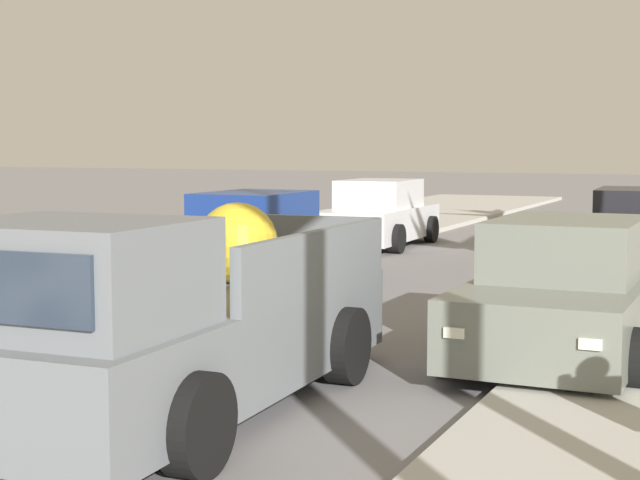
{
  "coord_description": "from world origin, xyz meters",
  "views": [
    {
      "loc": [
        5.0,
        -0.07,
        2.34
      ],
      "look_at": [
        0.16,
        10.53,
        1.2
      ],
      "focal_mm": 54.6,
      "sensor_mm": 36.0,
      "label": 1
    }
  ],
  "objects": [
    {
      "name": "sidewalk_left",
      "position": [
        -5.51,
        12.0,
        0.06
      ],
      "size": [
        5.38,
        60.0,
        0.12
      ],
      "primitive_type": "cube",
      "color": "#B2AFA8",
      "rests_on": "ground"
    },
    {
      "name": "pickup_truck",
      "position": [
        0.41,
        6.95,
        0.8
      ],
      "size": [
        2.34,
        5.27,
        1.8
      ],
      "color": "slate",
      "rests_on": "ground"
    },
    {
      "name": "curb_left",
      "position": [
        -4.22,
        12.0,
        0.05
      ],
      "size": [
        0.16,
        60.0,
        0.1
      ],
      "primitive_type": "cube",
      "color": "silver",
      "rests_on": "ground"
    },
    {
      "name": "car_left_far",
      "position": [
        -2.94,
        14.55,
        0.71
      ],
      "size": [
        2.07,
        4.28,
        1.54
      ],
      "color": "navy",
      "rests_on": "ground"
    },
    {
      "name": "car_right_near",
      "position": [
        2.94,
        18.81,
        0.71
      ],
      "size": [
        2.21,
        4.34,
        1.54
      ],
      "color": "black",
      "rests_on": "ground"
    },
    {
      "name": "car_left_near",
      "position": [
        -3.1,
        20.93,
        0.71
      ],
      "size": [
        2.12,
        4.3,
        1.54
      ],
      "color": "silver",
      "rests_on": "ground"
    },
    {
      "name": "car_left_mid",
      "position": [
        3.07,
        10.65,
        0.71
      ],
      "size": [
        2.03,
        4.26,
        1.54
      ],
      "color": "slate",
      "rests_on": "ground"
    }
  ]
}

